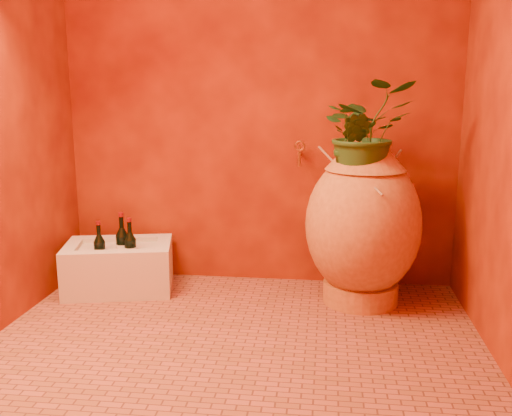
# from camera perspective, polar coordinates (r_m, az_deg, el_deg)

# --- Properties ---
(floor) EXTENTS (2.50, 2.50, 0.00)m
(floor) POSITION_cam_1_polar(r_m,az_deg,el_deg) (2.96, -2.13, -13.28)
(floor) COLOR brown
(floor) RESTS_ON ground
(wall_back) EXTENTS (2.50, 0.02, 2.50)m
(wall_back) POSITION_cam_1_polar(r_m,az_deg,el_deg) (3.66, 0.29, 11.80)
(wall_back) COLOR #591105
(wall_back) RESTS_ON ground
(amphora) EXTENTS (0.87, 0.87, 0.96)m
(amphora) POSITION_cam_1_polar(r_m,az_deg,el_deg) (3.39, 10.65, -1.59)
(amphora) COLOR #C08136
(amphora) RESTS_ON floor
(stone_basin) EXTENTS (0.73, 0.58, 0.30)m
(stone_basin) POSITION_cam_1_polar(r_m,az_deg,el_deg) (3.72, -13.53, -5.81)
(stone_basin) COLOR beige
(stone_basin) RESTS_ON floor
(wine_bottle_a) EXTENTS (0.08, 0.08, 0.31)m
(wine_bottle_a) POSITION_cam_1_polar(r_m,az_deg,el_deg) (3.62, -12.44, -4.07)
(wine_bottle_a) COLOR black
(wine_bottle_a) RESTS_ON stone_basin
(wine_bottle_b) EXTENTS (0.07, 0.07, 0.30)m
(wine_bottle_b) POSITION_cam_1_polar(r_m,az_deg,el_deg) (3.64, -15.35, -4.20)
(wine_bottle_b) COLOR black
(wine_bottle_b) RESTS_ON stone_basin
(wine_bottle_c) EXTENTS (0.08, 0.08, 0.34)m
(wine_bottle_c) POSITION_cam_1_polar(r_m,az_deg,el_deg) (3.67, -13.20, -3.76)
(wine_bottle_c) COLOR black
(wine_bottle_c) RESTS_ON stone_basin
(wall_tap) EXTENTS (0.07, 0.14, 0.15)m
(wall_tap) POSITION_cam_1_polar(r_m,az_deg,el_deg) (3.59, 4.37, 5.60)
(wall_tap) COLOR #A16525
(wall_tap) RESTS_ON wall_back
(plant_main) EXTENTS (0.62, 0.58, 0.57)m
(plant_main) POSITION_cam_1_polar(r_m,az_deg,el_deg) (3.27, 10.89, 7.52)
(plant_main) COLOR #204C1B
(plant_main) RESTS_ON amphora
(plant_side) EXTENTS (0.24, 0.21, 0.36)m
(plant_side) POSITION_cam_1_polar(r_m,az_deg,el_deg) (3.24, 9.54, 6.10)
(plant_side) COLOR #204C1B
(plant_side) RESTS_ON amphora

